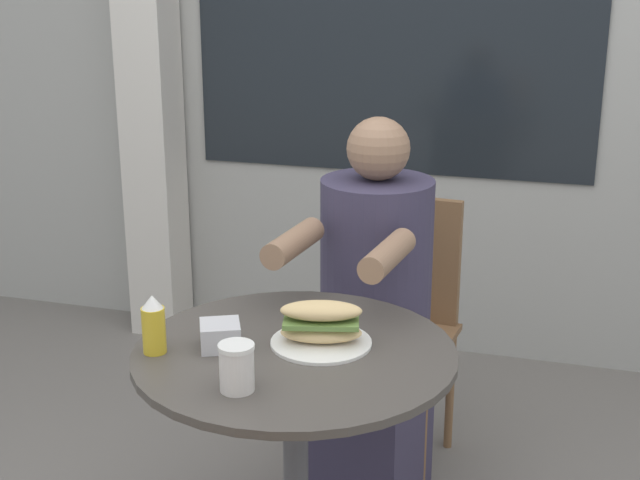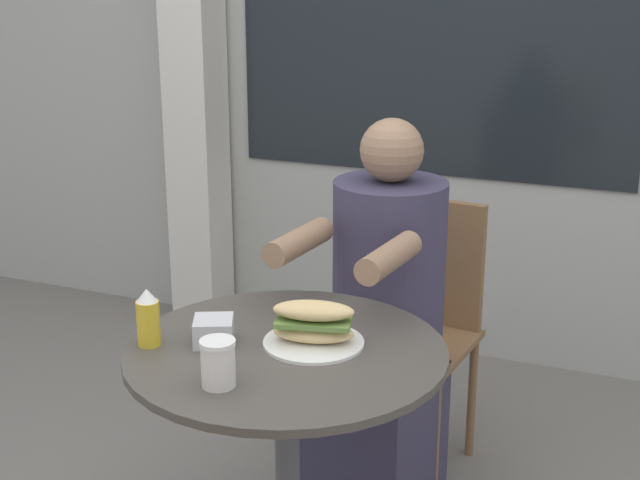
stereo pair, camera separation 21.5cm
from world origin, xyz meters
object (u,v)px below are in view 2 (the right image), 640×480
cafe_table (287,425)px  seated_diner (382,350)px  sandwich_on_plate (314,326)px  condiment_bottle (148,318)px  drink_cup (218,363)px  diner_chair (420,309)px

cafe_table → seated_diner: 0.55m
sandwich_on_plate → condiment_bottle: bearing=-157.1°
cafe_table → drink_cup: bearing=-103.2°
sandwich_on_plate → diner_chair: bearing=88.9°
cafe_table → drink_cup: size_ratio=7.32×
cafe_table → drink_cup: drink_cup is taller
diner_chair → seated_diner: 0.34m
sandwich_on_plate → condiment_bottle: (-0.35, -0.15, 0.02)m
cafe_table → condiment_bottle: 0.41m
condiment_bottle → sandwich_on_plate: bearing=22.9°
seated_diner → cafe_table: bearing=90.8°
sandwich_on_plate → drink_cup: size_ratio=2.29×
sandwich_on_plate → drink_cup: bearing=-110.9°
cafe_table → sandwich_on_plate: sandwich_on_plate is taller
cafe_table → diner_chair: size_ratio=0.86×
seated_diner → sandwich_on_plate: seated_diner is taller
drink_cup → condiment_bottle: size_ratio=0.75×
cafe_table → diner_chair: diner_chair is taller
cafe_table → condiment_bottle: condiment_bottle is taller
seated_diner → condiment_bottle: size_ratio=8.65×
diner_chair → sandwich_on_plate: 0.89m
diner_chair → cafe_table: bearing=92.0°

